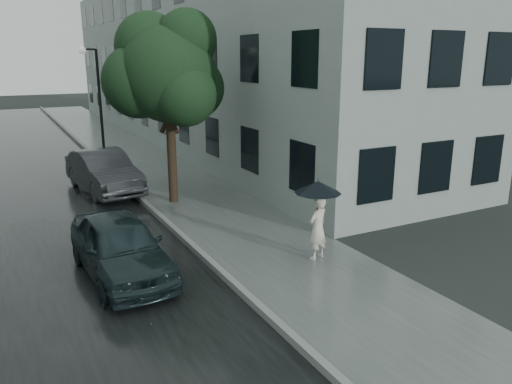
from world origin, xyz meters
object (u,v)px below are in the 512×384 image
pedestrian (318,228)px  lamp_post (96,99)px  street_tree (167,72)px  car_near (120,246)px  car_far (103,171)px

pedestrian → lamp_post: (-2.45, 13.16, 2.13)m
street_tree → car_near: size_ratio=1.54×
lamp_post → car_far: 5.09m
pedestrian → street_tree: bearing=-96.5°
car_near → pedestrian: bearing=-18.7°
street_tree → car_near: (-2.90, -5.15, -3.50)m
car_near → car_far: size_ratio=0.90×
car_far → pedestrian: bearing=-76.6°
pedestrian → car_far: pedestrian is taller
lamp_post → car_far: bearing=-97.4°
street_tree → car_far: 4.48m
lamp_post → street_tree: bearing=-79.3°
pedestrian → car_near: 4.52m
lamp_post → car_near: (-1.90, -11.93, -2.22)m
pedestrian → car_near: bearing=-35.1°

